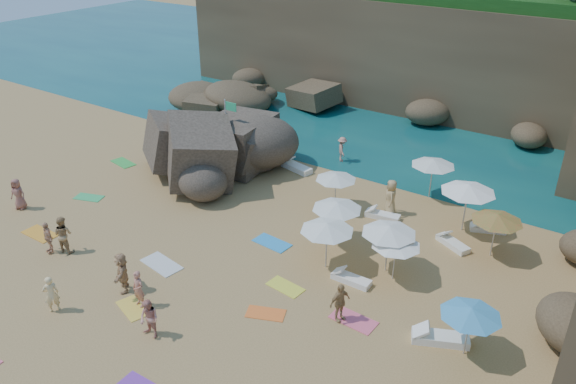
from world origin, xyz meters
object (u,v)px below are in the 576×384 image
Objects in this scene: person_stand_3 at (340,302)px; person_stand_6 at (51,294)px; flag_pole at (228,126)px; rock_outcrop at (216,175)px; parasol_2 at (468,188)px; person_stand_1 at (63,234)px; person_stand_5 at (270,137)px; lounger_0 at (297,168)px; parasol_0 at (433,162)px; person_stand_4 at (391,197)px; person_stand_2 at (342,149)px; parasol_1 at (336,177)px.

person_stand_6 is (-9.43, -5.77, -0.03)m from person_stand_3.
person_stand_3 is at bearing -33.98° from flag_pole.
rock_outcrop is 13.19m from person_stand_6.
person_stand_1 is at bearing -139.90° from parasol_2.
person_stand_3 is 16.94m from person_stand_5.
parasol_0 is at bearing 21.56° from lounger_0.
person_stand_3 is 0.87× the size of person_stand_4.
person_stand_2 is 14.89m from person_stand_3.
parasol_2 is 3.86m from person_stand_4.
flag_pole is 13.75m from parasol_2.
person_stand_2 is (-6.23, 1.45, -1.24)m from parasol_0.
parasol_0 is 6.52m from person_stand_2.
parasol_1 is 8.70m from person_stand_5.
person_stand_1 is at bearing 125.47° from person_stand_2.
rock_outcrop is at bearing -114.51° from person_stand_5.
lounger_0 is at bearing -47.96° from person_stand_5.
rock_outcrop is 14.27m from parasol_2.
parasol_1 is at bearing -51.57° from person_stand_5.
person_stand_2 is at bearing 156.51° from parasol_2.
person_stand_5 is (-3.16, 1.64, 0.73)m from lounger_0.
person_stand_6 is at bearing 137.63° from person_stand_2.
person_stand_3 is (12.07, -8.14, -1.95)m from flag_pole.
person_stand_2 is 0.82× the size of person_stand_4.
rock_outcrop is 10.00m from person_stand_1.
person_stand_1 is 1.08× the size of person_stand_3.
parasol_0 is at bearing 48.62° from parasol_1.
person_stand_1 is at bearing -93.51° from lounger_0.
person_stand_5 is at bearing 168.22° from parasol_2.
rock_outcrop reaches higher than lounger_0.
parasol_0 is (11.30, 4.48, 2.02)m from rock_outcrop.
parasol_2 is (13.71, 1.02, -0.52)m from flag_pole.
person_stand_4 is at bearing 31.99° from person_stand_3.
person_stand_4 is (10.69, 11.47, 0.06)m from person_stand_1.
parasol_2 is (13.94, 2.07, 2.25)m from rock_outcrop.
person_stand_4 is at bearing -39.23° from person_stand_5.
person_stand_4 reaches higher than person_stand_5.
person_stand_1 is 16.78m from person_stand_2.
flag_pole reaches higher than person_stand_1.
person_stand_6 is (2.53, -17.76, -0.10)m from person_stand_5.
lounger_0 is 3.63m from person_stand_5.
parasol_0 is 3.58m from parasol_2.
rock_outcrop is at bearing -141.72° from person_stand_6.
flag_pole is at bearing 75.24° from person_stand_3.
flag_pole reaches higher than person_stand_5.
lounger_0 is at bearing 113.82° from person_stand_2.
parasol_2 reaches higher than rock_outcrop.
parasol_0 is at bearing 17.22° from flag_pole.
flag_pole is at bearing -143.56° from person_stand_6.
parasol_2 is (2.64, -2.41, 0.23)m from parasol_0.
parasol_1 is 1.29× the size of person_stand_3.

